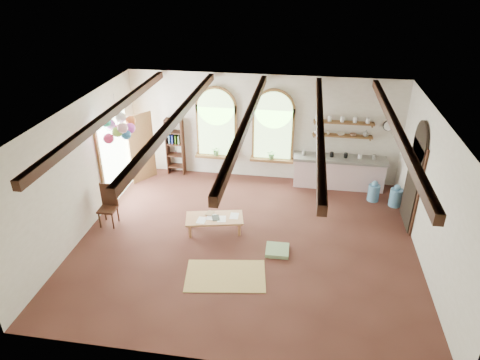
% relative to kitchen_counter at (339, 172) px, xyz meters
% --- Properties ---
extents(floor, '(8.00, 8.00, 0.00)m').
position_rel_kitchen_counter_xyz_m(floor, '(-2.30, -3.20, -0.48)').
color(floor, '#522A21').
rests_on(floor, ground).
extents(ceiling_beams, '(6.20, 6.80, 0.18)m').
position_rel_kitchen_counter_xyz_m(ceiling_beams, '(-2.30, -3.20, 2.62)').
color(ceiling_beams, '#361C11').
rests_on(ceiling_beams, ceiling).
extents(window_left, '(1.30, 0.28, 2.20)m').
position_rel_kitchen_counter_xyz_m(window_left, '(-3.70, 0.23, 1.16)').
color(window_left, brown).
rests_on(window_left, floor).
extents(window_right, '(1.30, 0.28, 2.20)m').
position_rel_kitchen_counter_xyz_m(window_right, '(-2.00, 0.23, 1.16)').
color(window_right, brown).
rests_on(window_right, floor).
extents(left_doorway, '(0.10, 1.90, 2.50)m').
position_rel_kitchen_counter_xyz_m(left_doorway, '(-6.25, -1.40, 0.67)').
color(left_doorway, brown).
rests_on(left_doorway, floor).
extents(right_doorway, '(0.10, 1.30, 2.40)m').
position_rel_kitchen_counter_xyz_m(right_doorway, '(1.65, -1.70, 0.62)').
color(right_doorway, black).
rests_on(right_doorway, floor).
extents(kitchen_counter, '(2.68, 0.62, 0.94)m').
position_rel_kitchen_counter_xyz_m(kitchen_counter, '(0.00, 0.00, 0.00)').
color(kitchen_counter, beige).
rests_on(kitchen_counter, floor).
extents(wall_shelf_lower, '(1.70, 0.24, 0.04)m').
position_rel_kitchen_counter_xyz_m(wall_shelf_lower, '(0.00, 0.18, 1.07)').
color(wall_shelf_lower, brown).
rests_on(wall_shelf_lower, wall_back).
extents(wall_shelf_upper, '(1.70, 0.24, 0.04)m').
position_rel_kitchen_counter_xyz_m(wall_shelf_upper, '(0.00, 0.18, 1.47)').
color(wall_shelf_upper, brown).
rests_on(wall_shelf_upper, wall_back).
extents(wall_clock, '(0.32, 0.04, 0.32)m').
position_rel_kitchen_counter_xyz_m(wall_clock, '(1.25, 0.25, 1.42)').
color(wall_clock, black).
rests_on(wall_clock, wall_back).
extents(bookshelf, '(0.53, 0.32, 1.80)m').
position_rel_kitchen_counter_xyz_m(bookshelf, '(-5.00, 0.12, 0.42)').
color(bookshelf, '#361C11').
rests_on(bookshelf, floor).
extents(coffee_table, '(1.51, 0.93, 0.40)m').
position_rel_kitchen_counter_xyz_m(coffee_table, '(-3.14, -2.88, -0.12)').
color(coffee_table, '#B57A53').
rests_on(coffee_table, floor).
extents(side_chair, '(0.44, 0.44, 1.08)m').
position_rel_kitchen_counter_xyz_m(side_chair, '(-5.88, -2.97, -0.16)').
color(side_chair, '#361C11').
rests_on(side_chair, floor).
extents(floor_mat, '(1.85, 1.29, 0.02)m').
position_rel_kitchen_counter_xyz_m(floor_mat, '(-2.56, -4.52, -0.47)').
color(floor_mat, tan).
rests_on(floor_mat, floor).
extents(floor_cushion, '(0.55, 0.55, 0.09)m').
position_rel_kitchen_counter_xyz_m(floor_cushion, '(-1.52, -3.50, -0.43)').
color(floor_cushion, gray).
rests_on(floor_cushion, floor).
extents(water_jug_a, '(0.32, 0.32, 0.61)m').
position_rel_kitchen_counter_xyz_m(water_jug_a, '(0.96, -0.70, -0.21)').
color(water_jug_a, '#568FB9').
rests_on(water_jug_a, floor).
extents(water_jug_b, '(0.33, 0.33, 0.65)m').
position_rel_kitchen_counter_xyz_m(water_jug_b, '(1.52, -0.90, -0.20)').
color(water_jug_b, '#568FB9').
rests_on(water_jug_b, floor).
extents(balloon_cluster, '(0.86, 0.92, 1.16)m').
position_rel_kitchen_counter_xyz_m(balloon_cluster, '(-5.71, -2.13, 1.86)').
color(balloon_cluster, white).
rests_on(balloon_cluster, floor).
extents(table_book, '(0.22, 0.28, 0.02)m').
position_rel_kitchen_counter_xyz_m(table_book, '(-3.38, -2.71, -0.06)').
color(table_book, olive).
rests_on(table_book, coffee_table).
extents(tablet, '(0.25, 0.31, 0.01)m').
position_rel_kitchen_counter_xyz_m(tablet, '(-3.10, -2.90, -0.07)').
color(tablet, black).
rests_on(tablet, coffee_table).
extents(potted_plant_left, '(0.27, 0.23, 0.30)m').
position_rel_kitchen_counter_xyz_m(potted_plant_left, '(-3.70, 0.12, 0.37)').
color(potted_plant_left, '#598C4C').
rests_on(potted_plant_left, window_left).
extents(potted_plant_right, '(0.27, 0.23, 0.30)m').
position_rel_kitchen_counter_xyz_m(potted_plant_right, '(-2.00, 0.12, 0.37)').
color(potted_plant_right, '#598C4C').
rests_on(potted_plant_right, window_right).
extents(shelf_cup_a, '(0.12, 0.10, 0.10)m').
position_rel_kitchen_counter_xyz_m(shelf_cup_a, '(-0.75, 0.18, 1.14)').
color(shelf_cup_a, white).
rests_on(shelf_cup_a, wall_shelf_lower).
extents(shelf_cup_b, '(0.10, 0.10, 0.09)m').
position_rel_kitchen_counter_xyz_m(shelf_cup_b, '(-0.40, 0.18, 1.14)').
color(shelf_cup_b, beige).
rests_on(shelf_cup_b, wall_shelf_lower).
extents(shelf_bowl_a, '(0.22, 0.22, 0.05)m').
position_rel_kitchen_counter_xyz_m(shelf_bowl_a, '(-0.05, 0.18, 1.12)').
color(shelf_bowl_a, beige).
rests_on(shelf_bowl_a, wall_shelf_lower).
extents(shelf_bowl_b, '(0.20, 0.20, 0.06)m').
position_rel_kitchen_counter_xyz_m(shelf_bowl_b, '(0.30, 0.18, 1.12)').
color(shelf_bowl_b, '#8C664C').
rests_on(shelf_bowl_b, wall_shelf_lower).
extents(shelf_vase, '(0.18, 0.18, 0.19)m').
position_rel_kitchen_counter_xyz_m(shelf_vase, '(0.65, 0.18, 1.19)').
color(shelf_vase, slate).
rests_on(shelf_vase, wall_shelf_lower).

